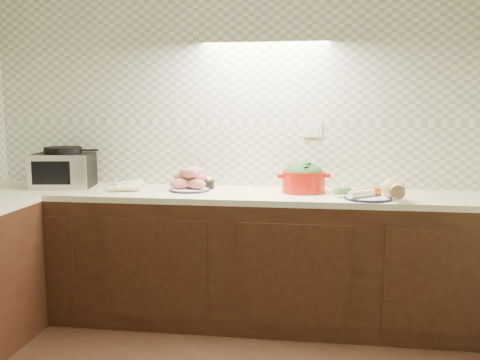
# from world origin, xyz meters

# --- Properties ---
(room) EXTENTS (3.60, 3.60, 2.60)m
(room) POSITION_xyz_m (0.00, 0.00, 1.63)
(room) COLOR black
(room) RESTS_ON ground
(counter) EXTENTS (3.60, 3.60, 0.90)m
(counter) POSITION_xyz_m (-0.68, 0.68, 0.45)
(counter) COLOR black
(counter) RESTS_ON ground
(toaster_oven) EXTENTS (0.45, 0.38, 0.29)m
(toaster_oven) POSITION_xyz_m (-1.22, 1.56, 1.03)
(toaster_oven) COLOR black
(toaster_oven) RESTS_ON counter
(parsnip_pile) EXTENTS (0.40, 0.30, 0.07)m
(parsnip_pile) POSITION_xyz_m (-0.77, 1.49, 0.93)
(parsnip_pile) COLOR beige
(parsnip_pile) RESTS_ON counter
(sweet_potato_plate) EXTENTS (0.28, 0.28, 0.17)m
(sweet_potato_plate) POSITION_xyz_m (-0.28, 1.53, 0.97)
(sweet_potato_plate) COLOR #15153B
(sweet_potato_plate) RESTS_ON counter
(onion_bowl) EXTENTS (0.15, 0.15, 0.12)m
(onion_bowl) POSITION_xyz_m (-0.21, 1.64, 0.94)
(onion_bowl) COLOR black
(onion_bowl) RESTS_ON counter
(dutch_oven) EXTENTS (0.36, 0.35, 0.20)m
(dutch_oven) POSITION_xyz_m (0.50, 1.57, 1.00)
(dutch_oven) COLOR #B7170C
(dutch_oven) RESTS_ON counter
(veg_plate) EXTENTS (0.46, 0.32, 0.14)m
(veg_plate) POSITION_xyz_m (0.96, 1.35, 0.95)
(veg_plate) COLOR #15153B
(veg_plate) RESTS_ON counter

